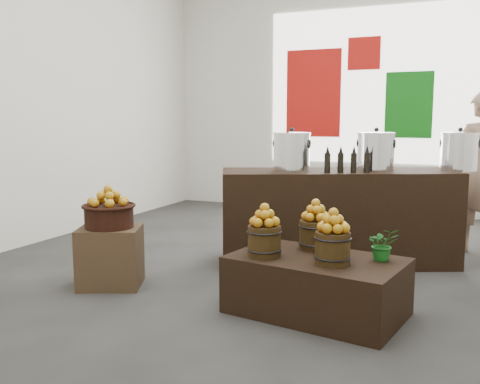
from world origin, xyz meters
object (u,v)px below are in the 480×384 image
at_px(display_table, 316,286).
at_px(counter, 337,217).
at_px(wicker_basket, 109,217).
at_px(crate, 110,257).
at_px(stock_pot_right, 459,152).
at_px(stock_pot_center, 376,152).
at_px(shopper, 480,172).
at_px(stock_pot_left, 292,153).

height_order(display_table, counter, counter).
bearing_deg(counter, wicker_basket, -161.53).
bearing_deg(wicker_basket, crate, 0.00).
height_order(counter, stock_pot_right, stock_pot_right).
bearing_deg(stock_pot_center, stock_pot_right, 24.54).
relative_size(stock_pot_right, shopper, 0.20).
xyz_separation_m(stock_pot_left, shopper, (1.78, 1.35, -0.25)).
distance_m(wicker_basket, display_table, 1.92).
xyz_separation_m(wicker_basket, stock_pot_center, (2.03, 1.73, 0.52)).
distance_m(wicker_basket, stock_pot_left, 1.92).
relative_size(wicker_basket, stock_pot_center, 1.17).
bearing_deg(counter, stock_pot_left, -180.00).
bearing_deg(shopper, crate, 12.99).
distance_m(stock_pot_center, stock_pot_right, 0.86).
distance_m(stock_pot_center, shopper, 1.43).
distance_m(wicker_basket, counter, 2.31).
distance_m(wicker_basket, stock_pot_right, 3.53).
relative_size(crate, wicker_basket, 1.25).
bearing_deg(stock_pot_left, display_table, -64.43).
bearing_deg(stock_pot_center, shopper, 44.69).
xyz_separation_m(stock_pot_left, stock_pot_right, (1.56, 0.71, 0.00)).
relative_size(crate, stock_pot_right, 1.46).
bearing_deg(display_table, shopper, 76.45).
height_order(wicker_basket, stock_pot_left, stock_pot_left).
bearing_deg(shopper, stock_pot_right, 42.05).
distance_m(crate, counter, 2.31).
relative_size(wicker_basket, stock_pot_left, 1.17).
height_order(stock_pot_left, shopper, shopper).
bearing_deg(stock_pot_right, wicker_basket, -143.42).
distance_m(crate, stock_pot_right, 3.61).
relative_size(crate, display_table, 0.42).
bearing_deg(display_table, wicker_basket, -168.56).
height_order(crate, stock_pot_left, stock_pot_left).
bearing_deg(display_table, stock_pot_right, 75.15).
relative_size(crate, counter, 0.23).
bearing_deg(wicker_basket, display_table, 1.61).
distance_m(counter, stock_pot_left, 0.82).
bearing_deg(stock_pot_left, shopper, 37.07).
height_order(crate, stock_pot_right, stock_pot_right).
xyz_separation_m(crate, stock_pot_right, (2.81, 2.08, 0.88)).
distance_m(crate, shopper, 4.12).
bearing_deg(display_table, stock_pot_center, 94.66).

